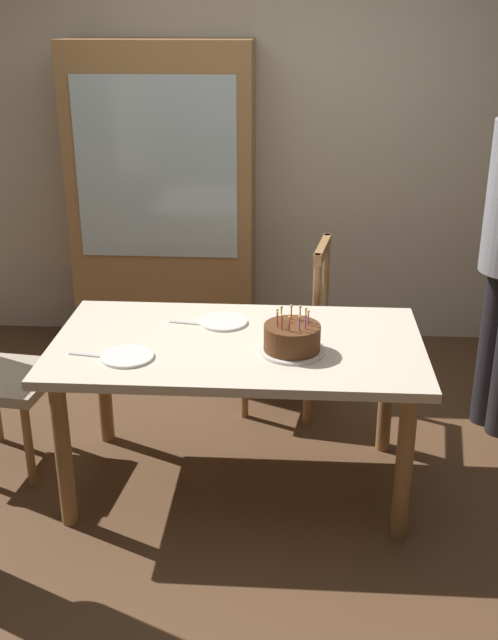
{
  "coord_description": "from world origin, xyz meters",
  "views": [
    {
      "loc": [
        0.25,
        -3.01,
        2.05
      ],
      "look_at": [
        0.05,
        0.0,
        0.82
      ],
      "focal_mm": 42.85,
      "sensor_mm": 36.0,
      "label": 1
    }
  ],
  "objects_px": {
    "china_cabinet": "(164,202)",
    "plate_far_side": "(223,322)",
    "dining_table": "(238,360)",
    "plate_near_celebrant": "(127,356)",
    "chair_spindle_back": "(288,330)",
    "birthday_cake": "(292,339)"
  },
  "relations": [
    {
      "from": "china_cabinet",
      "to": "plate_far_side",
      "type": "bearing_deg",
      "value": -70.03
    },
    {
      "from": "dining_table",
      "to": "china_cabinet",
      "type": "distance_m",
      "value": 1.69
    },
    {
      "from": "dining_table",
      "to": "plate_near_celebrant",
      "type": "bearing_deg",
      "value": -155.59
    },
    {
      "from": "dining_table",
      "to": "plate_far_side",
      "type": "bearing_deg",
      "value": 111.83
    },
    {
      "from": "dining_table",
      "to": "chair_spindle_back",
      "type": "height_order",
      "value": "chair_spindle_back"
    },
    {
      "from": "dining_table",
      "to": "plate_far_side",
      "type": "height_order",
      "value": "plate_far_side"
    },
    {
      "from": "birthday_cake",
      "to": "plate_near_celebrant",
      "type": "xyz_separation_m",
      "value": [
        -0.68,
        -0.1,
        -0.05
      ]
    },
    {
      "from": "dining_table",
      "to": "birthday_cake",
      "type": "relative_size",
      "value": 5.72
    },
    {
      "from": "dining_table",
      "to": "chair_spindle_back",
      "type": "relative_size",
      "value": 1.69
    },
    {
      "from": "plate_far_side",
      "to": "dining_table",
      "type": "bearing_deg",
      "value": -68.17
    },
    {
      "from": "birthday_cake",
      "to": "plate_far_side",
      "type": "height_order",
      "value": "birthday_cake"
    },
    {
      "from": "chair_spindle_back",
      "to": "china_cabinet",
      "type": "height_order",
      "value": "china_cabinet"
    },
    {
      "from": "birthday_cake",
      "to": "plate_far_side",
      "type": "xyz_separation_m",
      "value": [
        -0.32,
        0.3,
        -0.05
      ]
    },
    {
      "from": "birthday_cake",
      "to": "china_cabinet",
      "type": "bearing_deg",
      "value": 116.08
    },
    {
      "from": "china_cabinet",
      "to": "dining_table",
      "type": "bearing_deg",
      "value": -69.78
    },
    {
      "from": "birthday_cake",
      "to": "plate_far_side",
      "type": "relative_size",
      "value": 1.27
    },
    {
      "from": "dining_table",
      "to": "chair_spindle_back",
      "type": "bearing_deg",
      "value": 74.46
    },
    {
      "from": "plate_near_celebrant",
      "to": "china_cabinet",
      "type": "xyz_separation_m",
      "value": [
        -0.13,
        1.76,
        0.22
      ]
    },
    {
      "from": "chair_spindle_back",
      "to": "dining_table",
      "type": "bearing_deg",
      "value": -105.54
    },
    {
      "from": "plate_near_celebrant",
      "to": "plate_far_side",
      "type": "distance_m",
      "value": 0.54
    },
    {
      "from": "china_cabinet",
      "to": "plate_near_celebrant",
      "type": "bearing_deg",
      "value": -85.68
    },
    {
      "from": "plate_far_side",
      "to": "chair_spindle_back",
      "type": "distance_m",
      "value": 0.69
    }
  ]
}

